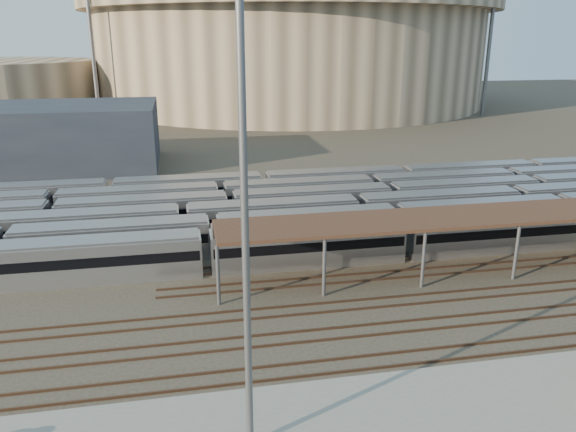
# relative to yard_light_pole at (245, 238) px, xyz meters

# --- Properties ---
(ground) EXTENTS (420.00, 420.00, 0.00)m
(ground) POSITION_rel_yard_light_pole_xyz_m (7.64, 15.33, -11.57)
(ground) COLOR #383026
(ground) RESTS_ON ground
(subway_trains) EXTENTS (128.94, 23.90, 3.60)m
(subway_trains) POSITION_rel_yard_light_pole_xyz_m (4.43, 33.83, -9.77)
(subway_trains) COLOR #A7A7AB
(subway_trains) RESTS_ON ground
(inspection_shed) EXTENTS (60.30, 6.00, 5.30)m
(inspection_shed) POSITION_rel_yard_light_pole_xyz_m (29.64, 19.33, -6.58)
(inspection_shed) COLOR slate
(inspection_shed) RESTS_ON ground
(empty_tracks) EXTENTS (170.00, 9.62, 0.18)m
(empty_tracks) POSITION_rel_yard_light_pole_xyz_m (7.64, 10.33, -11.48)
(empty_tracks) COLOR #4C3323
(empty_tracks) RESTS_ON ground
(stadium) EXTENTS (124.00, 124.00, 32.50)m
(stadium) POSITION_rel_yard_light_pole_xyz_m (32.64, 155.33, 4.90)
(stadium) COLOR tan
(stadium) RESTS_ON ground
(service_building) EXTENTS (42.00, 20.00, 10.00)m
(service_building) POSITION_rel_yard_light_pole_xyz_m (-27.36, 70.33, -6.57)
(service_building) COLOR #1E232D
(service_building) RESTS_ON ground
(floodlight_0) EXTENTS (4.00, 1.00, 38.40)m
(floodlight_0) POSITION_rel_yard_light_pole_xyz_m (-22.36, 125.33, 9.08)
(floodlight_0) COLOR slate
(floodlight_0) RESTS_ON ground
(floodlight_2) EXTENTS (4.00, 1.00, 38.40)m
(floodlight_2) POSITION_rel_yard_light_pole_xyz_m (77.64, 115.33, 9.08)
(floodlight_2) COLOR slate
(floodlight_2) RESTS_ON ground
(floodlight_3) EXTENTS (4.00, 1.00, 38.40)m
(floodlight_3) POSITION_rel_yard_light_pole_xyz_m (-2.36, 175.33, 9.08)
(floodlight_3) COLOR slate
(floodlight_3) RESTS_ON ground
(yard_light_pole) EXTENTS (0.80, 0.36, 22.57)m
(yard_light_pole) POSITION_rel_yard_light_pole_xyz_m (0.00, 0.00, 0.00)
(yard_light_pole) COLOR slate
(yard_light_pole) RESTS_ON apron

